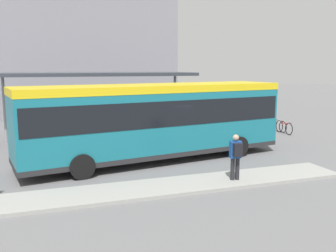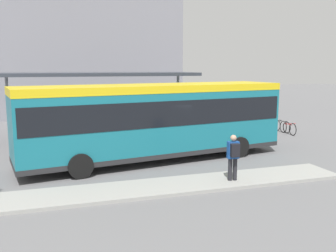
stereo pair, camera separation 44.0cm
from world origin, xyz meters
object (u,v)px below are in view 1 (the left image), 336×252
at_px(pedestrian_waiting, 236,154).
at_px(potted_planter_near_shelter, 166,131).
at_px(city_bus, 155,117).
at_px(potted_planter_far_side, 191,129).
at_px(bicycle_red, 284,127).
at_px(bicycle_white, 278,126).

xyz_separation_m(pedestrian_waiting, potted_planter_near_shelter, (0.15, 7.94, -0.45)).
distance_m(city_bus, potted_planter_near_shelter, 4.46).
height_order(pedestrian_waiting, potted_planter_near_shelter, pedestrian_waiting).
xyz_separation_m(pedestrian_waiting, potted_planter_far_side, (1.34, 7.23, -0.31)).
relative_size(city_bus, potted_planter_near_shelter, 10.50).
bearing_deg(potted_planter_near_shelter, potted_planter_far_side, -30.53).
bearing_deg(potted_planter_near_shelter, bicycle_red, -1.01).
bearing_deg(pedestrian_waiting, potted_planter_near_shelter, 7.09).
height_order(potted_planter_near_shelter, potted_planter_far_side, potted_planter_far_side).
xyz_separation_m(city_bus, bicycle_white, (9.53, 4.52, -1.56)).
height_order(city_bus, bicycle_white, city_bus).
xyz_separation_m(bicycle_red, bicycle_white, (0.12, 0.80, -0.01)).
distance_m(city_bus, potted_planter_far_side, 4.50).
bearing_deg(city_bus, bicycle_red, 12.37).
relative_size(city_bus, bicycle_red, 6.77).
bearing_deg(bicycle_red, potted_planter_far_side, -82.35).
relative_size(pedestrian_waiting, bicycle_red, 0.92).
height_order(pedestrian_waiting, potted_planter_far_side, pedestrian_waiting).
height_order(city_bus, pedestrian_waiting, city_bus).
relative_size(city_bus, pedestrian_waiting, 7.37).
distance_m(potted_planter_near_shelter, potted_planter_far_side, 1.39).
bearing_deg(city_bus, potted_planter_far_side, 37.44).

